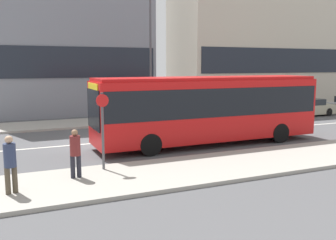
# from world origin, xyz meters

# --- Properties ---
(ground_plane) EXTENTS (120.00, 120.00, 0.00)m
(ground_plane) POSITION_xyz_m (0.00, 0.00, 0.00)
(ground_plane) COLOR #4F4F51
(sidewalk_near) EXTENTS (44.00, 3.50, 0.13)m
(sidewalk_near) POSITION_xyz_m (0.00, -6.25, 0.07)
(sidewalk_near) COLOR #A39E93
(sidewalk_near) RESTS_ON ground_plane
(sidewalk_far) EXTENTS (44.00, 3.50, 0.13)m
(sidewalk_far) POSITION_xyz_m (0.00, 6.25, 0.07)
(sidewalk_far) COLOR #A39E93
(sidewalk_far) RESTS_ON ground_plane
(lane_centerline) EXTENTS (41.80, 0.16, 0.01)m
(lane_centerline) POSITION_xyz_m (0.00, 0.00, 0.00)
(lane_centerline) COLOR silver
(lane_centerline) RESTS_ON ground_plane
(apartment_block_left_tower) EXTENTS (12.89, 5.40, 14.48)m
(apartment_block_left_tower) POSITION_xyz_m (0.53, 12.16, 7.23)
(apartment_block_left_tower) COLOR gray
(apartment_block_left_tower) RESTS_ON ground_plane
(apartment_block_right_tower) EXTENTS (19.05, 6.49, 15.20)m
(apartment_block_right_tower) POSITION_xyz_m (20.11, 12.71, 7.59)
(apartment_block_right_tower) COLOR beige
(apartment_block_right_tower) RESTS_ON ground_plane
(city_bus) EXTENTS (11.04, 2.50, 3.24)m
(city_bus) POSITION_xyz_m (4.88, -2.36, 1.86)
(city_bus) COLOR red
(city_bus) RESTS_ON ground_plane
(parked_car_0) EXTENTS (4.65, 1.75, 1.32)m
(parked_car_0) POSITION_xyz_m (11.63, 3.43, 0.63)
(parked_car_0) COLOR maroon
(parked_car_0) RESTS_ON ground_plane
(parked_car_1) EXTENTS (3.97, 1.77, 1.27)m
(parked_car_1) POSITION_xyz_m (16.93, 3.58, 0.61)
(parked_car_1) COLOR #A39E84
(parked_car_1) RESTS_ON ground_plane
(pedestrian_near_stop) EXTENTS (0.34, 0.34, 1.69)m
(pedestrian_near_stop) POSITION_xyz_m (-3.97, -6.55, 1.09)
(pedestrian_near_stop) COLOR #4C4233
(pedestrian_near_stop) RESTS_ON sidewalk_near
(pedestrian_down_pavement) EXTENTS (0.35, 0.34, 1.61)m
(pedestrian_down_pavement) POSITION_xyz_m (-2.01, -5.75, 1.04)
(pedestrian_down_pavement) COLOR #23232D
(pedestrian_down_pavement) RESTS_ON sidewalk_near
(bus_stop_sign) EXTENTS (0.44, 0.12, 2.72)m
(bus_stop_sign) POSITION_xyz_m (-0.93, -5.13, 1.72)
(bus_stop_sign) COLOR #4C4C51
(bus_stop_sign) RESTS_ON sidewalk_near
(street_lamp) EXTENTS (0.36, 0.36, 8.23)m
(street_lamp) POSITION_xyz_m (5.01, 5.59, 5.04)
(street_lamp) COLOR #4C4C51
(street_lamp) RESTS_ON sidewalk_far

